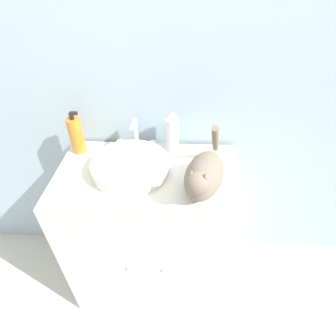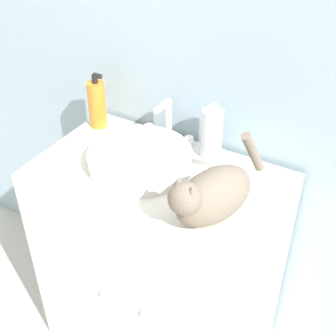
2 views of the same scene
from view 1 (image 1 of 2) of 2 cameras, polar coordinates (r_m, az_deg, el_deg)
The scene contains 8 objects.
ground_plane at distance 1.72m, azimuth -3.82°, elevation -28.87°, with size 8.00×8.00×0.00m, color beige.
wall_back at distance 1.22m, azimuth -3.90°, elevation 22.61°, with size 6.00×0.05×2.50m.
vanity_cabinet at distance 1.47m, azimuth -3.60°, elevation -13.88°, with size 0.82×0.49×0.85m.
sink_basin at distance 1.16m, azimuth -8.15°, elevation 0.46°, with size 0.34×0.34×0.05m.
faucet at distance 1.28m, azimuth -7.07°, elevation 6.94°, with size 0.20×0.10×0.17m.
cat at distance 1.02m, azimuth 7.76°, elevation -1.54°, with size 0.22×0.37×0.23m.
soap_bottle at distance 1.31m, azimuth -19.33°, elevation 6.76°, with size 0.06×0.06×0.21m.
spray_bottle at distance 1.24m, azimuth 0.85°, elevation 7.78°, with size 0.07×0.07×0.21m.
Camera 1 is at (0.13, -0.64, 1.59)m, focal length 28.00 mm.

